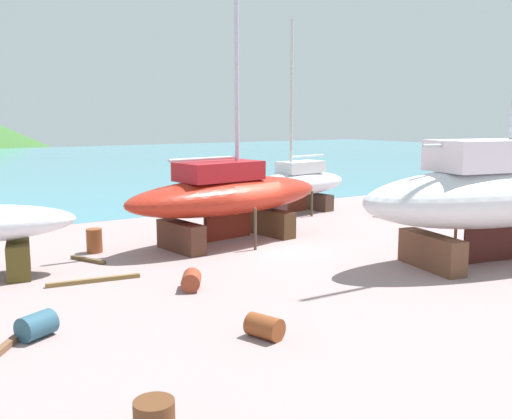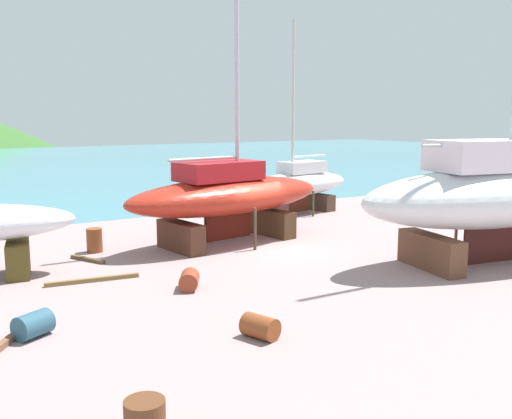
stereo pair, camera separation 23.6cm
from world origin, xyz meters
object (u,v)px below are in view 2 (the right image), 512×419
object	(u,v)px
barrel_rust_mid	(94,240)
barrel_tipped_right	(260,327)
barrel_rust_far	(189,280)
barrel_rust_near	(386,211)
sailboat_far_slipway	(495,195)
worker	(311,188)
sailboat_mid_port	(228,195)
sailboat_small_center	(297,184)
barrel_ochre	(33,325)

from	to	relation	value
barrel_rust_mid	barrel_tipped_right	size ratio (longest dim) A/B	1.08
barrel_rust_far	barrel_rust_near	xyz separation A→B (m)	(14.48, 6.26, -0.02)
sailboat_far_slipway	worker	world-z (taller)	sailboat_far_slipway
sailboat_mid_port	barrel_rust_far	world-z (taller)	sailboat_mid_port
sailboat_small_center	barrel_tipped_right	bearing A→B (deg)	42.73
sailboat_small_center	barrel_ochre	world-z (taller)	sailboat_small_center
barrel_tipped_right	sailboat_far_slipway	bearing A→B (deg)	8.44
sailboat_far_slipway	barrel_ochre	world-z (taller)	sailboat_far_slipway
sailboat_small_center	barrel_rust_far	size ratio (longest dim) A/B	11.82
sailboat_mid_port	sailboat_far_slipway	bearing A→B (deg)	-58.50
barrel_rust_near	sailboat_small_center	bearing A→B (deg)	136.10
sailboat_small_center	barrel_rust_near	world-z (taller)	sailboat_small_center
sailboat_mid_port	barrel_tipped_right	bearing A→B (deg)	-123.04
sailboat_mid_port	sailboat_far_slipway	xyz separation A→B (m)	(6.38, -7.89, 0.44)
sailboat_small_center	barrel_rust_far	xyz separation A→B (m)	(-11.09, -9.53, -1.32)
sailboat_far_slipway	barrel_rust_mid	world-z (taller)	sailboat_far_slipway
sailboat_small_center	sailboat_far_slipway	size ratio (longest dim) A/B	0.56
sailboat_far_slipway	barrel_ochre	size ratio (longest dim) A/B	21.49
sailboat_small_center	sailboat_far_slipway	xyz separation A→B (m)	(-0.47, -12.35, 0.84)
barrel_ochre	barrel_rust_far	bearing A→B (deg)	17.46
worker	barrel_rust_mid	xyz separation A→B (m)	(-15.24, -6.05, -0.42)
worker	barrel_ochre	bearing A→B (deg)	103.66
barrel_tipped_right	sailboat_small_center	bearing A→B (deg)	50.79
sailboat_small_center	worker	distance (m)	4.41
barrel_rust_mid	barrel_tipped_right	bearing A→B (deg)	-86.71
sailboat_mid_port	barrel_rust_near	world-z (taller)	sailboat_mid_port
sailboat_far_slipway	barrel_rust_near	xyz separation A→B (m)	(3.86, 9.09, -2.18)
sailboat_far_slipway	sailboat_mid_port	bearing A→B (deg)	140.52
sailboat_small_center	barrel_ochre	xyz separation A→B (m)	(-15.90, -11.04, -1.30)
sailboat_far_slipway	barrel_tipped_right	bearing A→B (deg)	-159.98
barrel_rust_far	barrel_tipped_right	bearing A→B (deg)	-94.05
sailboat_mid_port	barrel_rust_mid	size ratio (longest dim) A/B	16.72
sailboat_small_center	barrel_rust_mid	distance (m)	12.48
barrel_rust_near	sailboat_far_slipway	bearing A→B (deg)	-113.01
barrel_ochre	barrel_tipped_right	distance (m)	5.37
barrel_rust_mid	barrel_tipped_right	distance (m)	10.86
sailboat_mid_port	barrel_tipped_right	size ratio (longest dim) A/B	18.08
barrel_rust_near	sailboat_mid_port	bearing A→B (deg)	-173.33
worker	barrel_rust_near	world-z (taller)	worker
sailboat_small_center	barrel_rust_far	bearing A→B (deg)	32.62
sailboat_far_slipway	barrel_rust_near	bearing A→B (deg)	78.56
barrel_ochre	barrel_rust_near	size ratio (longest dim) A/B	0.89
barrel_tipped_right	barrel_ochre	bearing A→B (deg)	146.92
barrel_rust_mid	barrel_ochre	bearing A→B (deg)	-116.12
sailboat_far_slipway	barrel_ochre	bearing A→B (deg)	-173.27
sailboat_mid_port	barrel_ochre	world-z (taller)	sailboat_mid_port
sailboat_small_center	sailboat_far_slipway	distance (m)	12.39
worker	barrel_rust_near	distance (m)	6.22
barrel_ochre	barrel_tipped_right	world-z (taller)	barrel_ochre
worker	barrel_rust_mid	bearing A→B (deg)	89.17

